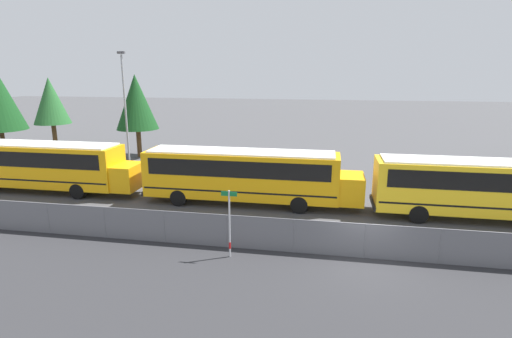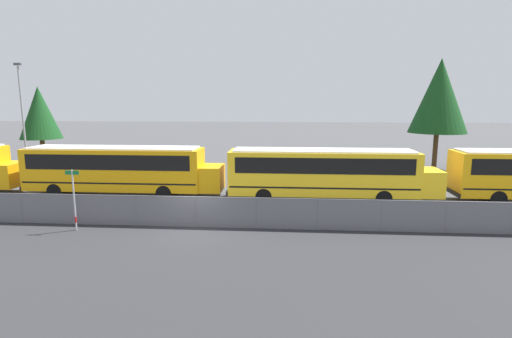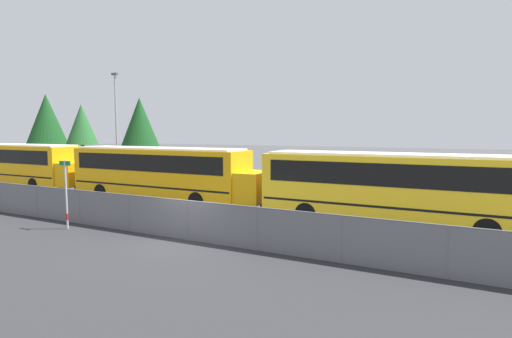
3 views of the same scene
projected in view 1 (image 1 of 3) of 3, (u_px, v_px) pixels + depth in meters
ground_plane at (363, 258)px, 17.61m from camera, size 200.00×200.00×0.00m
fence at (365, 241)px, 17.41m from camera, size 68.11×0.07×1.61m
school_bus_0 at (40, 163)px, 26.90m from camera, size 13.34×2.52×3.34m
school_bus_1 at (246, 173)px, 24.31m from camera, size 13.34×2.52×3.34m
school_bus_2 at (494, 186)px, 21.56m from camera, size 13.34×2.52×3.34m
street_sign at (229, 222)px, 17.32m from camera, size 0.70×0.09×3.08m
light_pole at (125, 106)px, 33.01m from camera, size 0.60×0.24×9.55m
tree_0 at (136, 102)px, 37.22m from camera, size 3.91×3.91×7.74m
tree_2 at (51, 101)px, 39.82m from camera, size 3.53×3.53×7.42m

